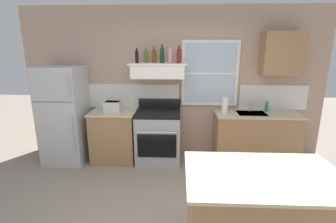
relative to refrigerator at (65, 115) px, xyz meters
name	(u,v)px	position (x,y,z in m)	size (l,w,h in m)	color
back_wall	(175,84)	(1.93, 0.39, 0.51)	(5.40, 0.11, 2.70)	tan
refrigerator	(65,115)	(0.00, 0.00, 0.00)	(0.70, 0.72, 1.70)	#B7BABC
counter_left_of_stove	(115,136)	(0.85, 0.06, -0.39)	(0.79, 0.63, 0.91)	#9E754C
toaster	(113,107)	(0.86, 0.00, 0.16)	(0.30, 0.20, 0.19)	silver
stove_range	(159,137)	(1.65, 0.02, -0.38)	(0.76, 0.69, 1.09)	#9EA0A5
range_hood_shelf	(158,70)	(1.65, 0.12, 0.78)	(0.96, 0.52, 0.24)	white
bottle_balsamic_dark	(137,57)	(1.30, 0.07, 1.00)	(0.06, 0.06, 0.25)	black
bottle_olive_oil_square	(146,56)	(1.44, 0.18, 1.00)	(0.06, 0.06, 0.25)	#4C601E
bottle_amber_wine	(154,56)	(1.58, 0.17, 1.01)	(0.07, 0.07, 0.27)	brown
bottle_dark_green_wine	(162,55)	(1.72, 0.09, 1.02)	(0.07, 0.07, 0.30)	#143819
bottle_rose_pink	(170,55)	(1.85, 0.06, 1.03)	(0.07, 0.07, 0.30)	#C67F84
bottle_red_label_wine	(179,56)	(2.00, 0.07, 1.02)	(0.07, 0.07, 0.29)	maroon
counter_right_with_sink	(255,138)	(3.35, 0.06, -0.39)	(1.43, 0.63, 0.91)	#9E754C
sink_faucet	(251,102)	(3.25, 0.16, 0.24)	(0.03, 0.17, 0.28)	silver
paper_towel_roll	(225,105)	(2.80, 0.06, 0.20)	(0.11, 0.11, 0.27)	white
dish_soap_bottle	(266,107)	(3.53, 0.16, 0.15)	(0.06, 0.06, 0.18)	#268C3F
kitchen_island	(260,217)	(2.78, -2.06, -0.39)	(1.40, 0.90, 0.91)	#9E754C
upper_cabinet_right	(282,53)	(3.70, 0.20, 1.05)	(0.64, 0.32, 0.70)	#9E754C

